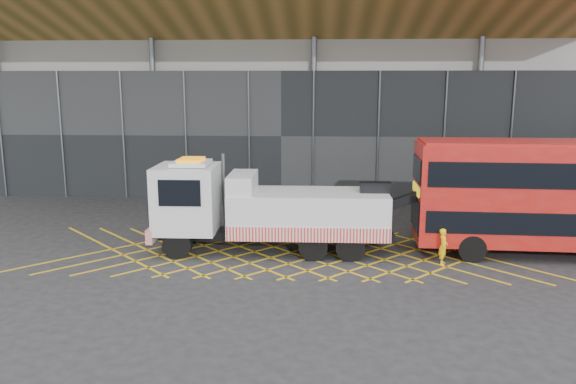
{
  "coord_description": "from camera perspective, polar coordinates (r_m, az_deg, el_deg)",
  "views": [
    {
      "loc": [
        4.46,
        -23.55,
        7.37
      ],
      "look_at": [
        3.0,
        1.5,
        2.4
      ],
      "focal_mm": 35.0,
      "sensor_mm": 36.0,
      "label": 1
    }
  ],
  "objects": [
    {
      "name": "ground_plane",
      "position": [
        25.08,
        -7.1,
        -5.98
      ],
      "size": [
        120.0,
        120.0,
        0.0
      ],
      "primitive_type": "plane",
      "color": "#252527"
    },
    {
      "name": "worker",
      "position": [
        23.83,
        15.5,
        -5.35
      ],
      "size": [
        0.48,
        0.62,
        1.5
      ],
      "primitive_type": "imported",
      "rotation": [
        0.0,
        0.0,
        1.32
      ],
      "color": "yellow",
      "rests_on": "ground_plane"
    },
    {
      "name": "construction_building",
      "position": [
        42.06,
        -0.13,
        13.39
      ],
      "size": [
        55.0,
        23.97,
        18.0
      ],
      "color": "gray",
      "rests_on": "ground_plane"
    },
    {
      "name": "bus_towed",
      "position": [
        26.27,
        26.07,
        -0.11
      ],
      "size": [
        12.21,
        3.35,
        4.92
      ],
      "rotation": [
        0.0,
        0.0,
        -0.04
      ],
      "color": "#AD140F",
      "rests_on": "ground_plane"
    },
    {
      "name": "recovery_truck",
      "position": [
        24.4,
        -2.64,
        -1.69
      ],
      "size": [
        11.97,
        2.9,
        4.18
      ],
      "rotation": [
        0.0,
        0.0,
        0.01
      ],
      "color": "black",
      "rests_on": "ground_plane"
    },
    {
      "name": "road_markings",
      "position": [
        24.71,
        0.26,
        -6.14
      ],
      "size": [
        23.16,
        7.16,
        0.01
      ],
      "color": "yellow",
      "rests_on": "ground_plane"
    }
  ]
}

